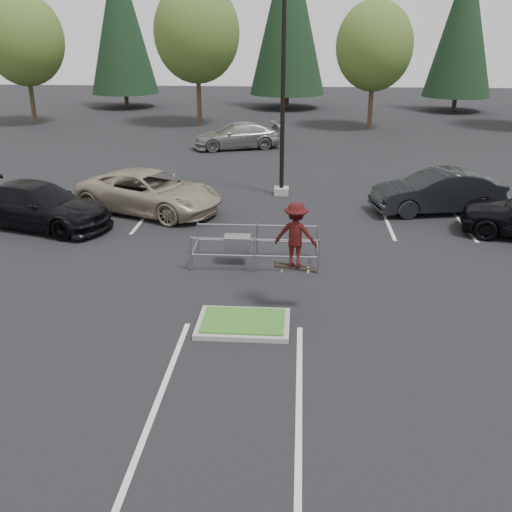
# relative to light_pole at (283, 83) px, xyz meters

# --- Properties ---
(ground) EXTENTS (120.00, 120.00, 0.00)m
(ground) POSITION_rel_light_pole_xyz_m (-0.50, -12.00, -4.56)
(ground) COLOR black
(ground) RESTS_ON ground
(grass_median) EXTENTS (2.20, 1.60, 0.16)m
(grass_median) POSITION_rel_light_pole_xyz_m (-0.50, -12.00, -4.48)
(grass_median) COLOR #9D9B92
(grass_median) RESTS_ON ground
(stall_lines) EXTENTS (22.62, 17.60, 0.01)m
(stall_lines) POSITION_rel_light_pole_xyz_m (-1.85, -5.98, -4.56)
(stall_lines) COLOR silver
(stall_lines) RESTS_ON ground
(light_pole) EXTENTS (0.70, 0.60, 10.12)m
(light_pole) POSITION_rel_light_pole_xyz_m (0.00, 0.00, 0.00)
(light_pole) COLOR #9D9B92
(light_pole) RESTS_ON ground
(decid_a) EXTENTS (5.44, 5.44, 8.91)m
(decid_a) POSITION_rel_light_pole_xyz_m (-18.51, 18.03, 1.02)
(decid_a) COLOR #38281C
(decid_a) RESTS_ON ground
(decid_b) EXTENTS (5.89, 5.89, 9.64)m
(decid_b) POSITION_rel_light_pole_xyz_m (-6.51, 18.53, 1.48)
(decid_b) COLOR #38281C
(decid_b) RESTS_ON ground
(decid_c) EXTENTS (5.12, 5.12, 8.38)m
(decid_c) POSITION_rel_light_pole_xyz_m (5.49, 17.83, 0.69)
(decid_c) COLOR #38281C
(decid_c) RESTS_ON ground
(conif_a) EXTENTS (5.72, 5.72, 13.00)m
(conif_a) POSITION_rel_light_pole_xyz_m (-14.50, 28.00, 2.54)
(conif_a) COLOR #38281C
(conif_a) RESTS_ON ground
(conif_b) EXTENTS (6.38, 6.38, 14.50)m
(conif_b) POSITION_rel_light_pole_xyz_m (-0.50, 28.50, 3.29)
(conif_b) COLOR #38281C
(conif_b) RESTS_ON ground
(conif_c) EXTENTS (5.50, 5.50, 12.50)m
(conif_c) POSITION_rel_light_pole_xyz_m (13.50, 27.50, 2.29)
(conif_c) COLOR #38281C
(conif_c) RESTS_ON ground
(cart_corral) EXTENTS (3.75, 1.39, 1.06)m
(cart_corral) POSITION_rel_light_pole_xyz_m (-0.92, -8.01, -3.89)
(cart_corral) COLOR gray
(cart_corral) RESTS_ON ground
(skateboarder) EXTENTS (1.14, 0.79, 1.77)m
(skateboarder) POSITION_rel_light_pole_xyz_m (0.70, -11.00, -2.57)
(skateboarder) COLOR black
(skateboarder) RESTS_ON ground
(car_l_tan) EXTENTS (6.25, 4.59, 1.58)m
(car_l_tan) POSITION_rel_light_pole_xyz_m (-5.00, -2.86, -3.77)
(car_l_tan) COLOR gray
(car_l_tan) RESTS_ON ground
(car_l_black) EXTENTS (5.83, 3.73, 1.57)m
(car_l_black) POSITION_rel_light_pole_xyz_m (-8.50, -5.00, -3.77)
(car_l_black) COLOR black
(car_l_black) RESTS_ON ground
(car_r_charc) EXTENTS (5.15, 2.67, 1.62)m
(car_r_charc) POSITION_rel_light_pole_xyz_m (6.00, -2.16, -3.75)
(car_r_charc) COLOR black
(car_r_charc) RESTS_ON ground
(car_far_silver) EXTENTS (5.46, 3.50, 1.47)m
(car_far_silver) POSITION_rel_light_pole_xyz_m (-2.84, 10.00, -3.82)
(car_far_silver) COLOR gray
(car_far_silver) RESTS_ON ground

